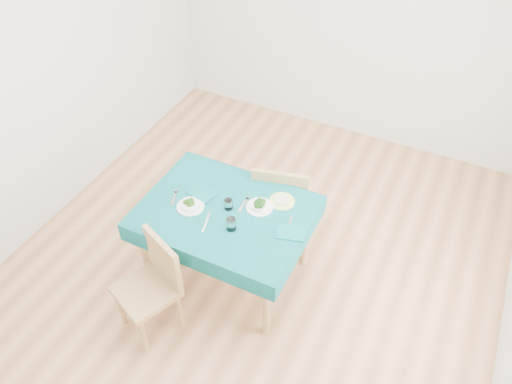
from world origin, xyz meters
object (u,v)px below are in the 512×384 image
at_px(table, 227,243).
at_px(bowl_far, 260,205).
at_px(chair_near, 144,285).
at_px(side_plate, 282,201).
at_px(chair_far, 284,181).
at_px(bowl_near, 190,204).

height_order(table, bowl_far, bowl_far).
bearing_deg(chair_near, table, 90.53).
xyz_separation_m(table, side_plate, (0.35, 0.28, 0.38)).
bearing_deg(side_plate, chair_far, 111.23).
height_order(bowl_near, side_plate, bowl_near).
relative_size(bowl_near, bowl_far, 1.02).
relative_size(bowl_near, side_plate, 1.06).
relative_size(chair_far, bowl_near, 5.48).
bearing_deg(table, chair_near, -112.28).
distance_m(bowl_near, bowl_far, 0.53).
distance_m(bowl_far, side_plate, 0.19).
relative_size(chair_near, side_plate, 5.05).
relative_size(table, bowl_near, 6.04).
bearing_deg(chair_near, chair_far, 93.81).
xyz_separation_m(chair_near, chair_far, (0.48, 1.39, 0.08)).
height_order(bowl_far, side_plate, bowl_far).
height_order(table, bowl_near, bowl_near).
height_order(chair_far, bowl_far, chair_far).
relative_size(table, side_plate, 6.42).
xyz_separation_m(table, chair_near, (-0.29, -0.70, 0.12)).
bearing_deg(chair_near, bowl_near, 109.54).
xyz_separation_m(bowl_near, bowl_far, (0.47, 0.23, -0.00)).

